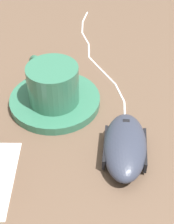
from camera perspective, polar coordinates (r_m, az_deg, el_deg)
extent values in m
plane|color=brown|center=(0.50, -13.41, -4.81)|extent=(3.00, 3.00, 0.00)
cylinder|color=#2D664C|center=(0.54, -5.33, 1.91)|extent=(0.14, 0.14, 0.01)
cylinder|color=#2D664C|center=(0.51, -5.66, 4.59)|extent=(0.08, 0.08, 0.06)
torus|color=#2D664C|center=(0.54, -8.16, 7.05)|extent=(0.02, 0.05, 0.05)
ellipsoid|color=#2D3342|center=(0.46, 6.34, -5.62)|extent=(0.11, 0.13, 0.04)
cylinder|color=black|center=(0.47, 6.50, -1.91)|extent=(0.01, 0.01, 0.01)
cube|color=black|center=(0.46, 3.03, -5.77)|extent=(0.04, 0.06, 0.02)
cube|color=black|center=(0.46, 9.56, -6.19)|extent=(0.04, 0.06, 0.02)
cylinder|color=white|center=(0.53, 6.28, 0.16)|extent=(0.03, 0.04, 0.00)
cylinder|color=white|center=(0.56, 5.47, 3.30)|extent=(0.01, 0.05, 0.00)
cylinder|color=white|center=(0.60, 3.56, 5.93)|extent=(0.00, 0.05, 0.00)
cylinder|color=white|center=(0.63, 1.36, 8.16)|extent=(0.00, 0.05, 0.00)
cylinder|color=white|center=(0.67, 0.31, 10.29)|extent=(0.02, 0.04, 0.00)
cylinder|color=white|center=(0.71, -0.29, 12.25)|extent=(0.01, 0.05, 0.00)
cylinder|color=white|center=(0.75, -0.77, 14.00)|extent=(0.02, 0.04, 0.00)
cylinder|color=white|center=(0.79, -0.33, 15.59)|extent=(0.03, 0.04, 0.00)
sphere|color=white|center=(0.51, 6.35, -1.59)|extent=(0.00, 0.00, 0.00)
sphere|color=white|center=(0.55, 6.23, 1.80)|extent=(0.00, 0.00, 0.00)
sphere|color=white|center=(0.58, 4.75, 4.72)|extent=(0.00, 0.00, 0.00)
sphere|color=white|center=(0.61, 2.43, 7.08)|extent=(0.00, 0.00, 0.00)
sphere|color=white|center=(0.65, 0.34, 9.19)|extent=(0.00, 0.00, 0.00)
sphere|color=white|center=(0.69, 0.27, 11.32)|extent=(0.00, 0.00, 0.00)
sphere|color=white|center=(0.73, -0.81, 13.13)|extent=(0.00, 0.00, 0.00)
sphere|color=white|center=(0.77, -0.74, 14.83)|extent=(0.00, 0.00, 0.00)
sphere|color=white|center=(0.81, 0.05, 16.31)|extent=(0.00, 0.00, 0.00)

